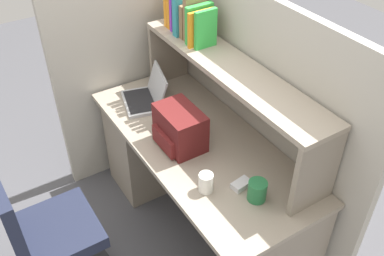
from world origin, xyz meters
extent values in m
plane|color=#4C4C51|center=(0.00, 0.00, 0.00)|extent=(8.00, 8.00, 0.00)
cube|color=gray|center=(0.00, 0.00, 0.71)|extent=(1.60, 0.70, 0.03)
cube|color=gray|center=(-0.55, 0.00, 0.35)|extent=(0.40, 0.64, 0.70)
cube|color=#B2ADA0|center=(0.00, 0.38, 0.78)|extent=(1.84, 0.05, 1.55)
cube|color=#B2ADA0|center=(-0.85, -0.05, 0.78)|extent=(0.05, 1.06, 1.55)
cube|color=gray|center=(-0.70, 0.20, 0.94)|extent=(0.03, 0.28, 0.42)
cube|color=gray|center=(0.70, 0.20, 0.94)|extent=(0.03, 0.28, 0.42)
cube|color=gray|center=(0.00, 0.20, 1.17)|extent=(1.44, 0.28, 0.03)
cube|color=orange|center=(-0.61, 0.20, 1.33)|extent=(0.03, 0.14, 0.29)
cube|color=orange|center=(-0.57, 0.20, 1.32)|extent=(0.03, 0.13, 0.27)
cube|color=purple|center=(-0.53, 0.20, 1.30)|extent=(0.02, 0.14, 0.25)
cube|color=black|center=(-0.50, 0.21, 1.32)|extent=(0.03, 0.15, 0.27)
cube|color=teal|center=(-0.46, 0.20, 1.30)|extent=(0.04, 0.17, 0.24)
cube|color=olive|center=(-0.41, 0.20, 1.28)|extent=(0.03, 0.15, 0.20)
cube|color=olive|center=(-0.37, 0.21, 1.31)|extent=(0.04, 0.15, 0.27)
cube|color=green|center=(-0.32, 0.20, 1.29)|extent=(0.04, 0.17, 0.23)
cube|color=orange|center=(-0.28, 0.19, 1.29)|extent=(0.02, 0.17, 0.21)
cube|color=green|center=(-0.25, 0.20, 1.29)|extent=(0.03, 0.14, 0.23)
cube|color=#B7BABF|center=(-0.53, -0.11, 0.74)|extent=(0.36, 0.29, 0.02)
cube|color=black|center=(-0.53, -0.12, 0.75)|extent=(0.31, 0.24, 0.00)
cube|color=#B7BABF|center=(-0.50, 0.00, 0.85)|extent=(0.32, 0.15, 0.19)
cube|color=#3F72CC|center=(-0.50, 0.00, 0.85)|extent=(0.28, 0.12, 0.16)
cube|color=#591919|center=(-0.04, -0.10, 0.85)|extent=(0.30, 0.20, 0.23)
cube|color=maroon|center=(-0.04, -0.21, 0.79)|extent=(0.22, 0.04, 0.11)
cube|color=silver|center=(0.42, -0.01, 0.75)|extent=(0.07, 0.11, 0.03)
cylinder|color=white|center=(0.35, -0.18, 0.78)|extent=(0.08, 0.08, 0.11)
cylinder|color=#26723F|center=(0.53, 0.00, 0.79)|extent=(0.10, 0.10, 0.11)
cylinder|color=#262628|center=(-0.05, -0.90, 0.24)|extent=(0.05, 0.05, 0.41)
cube|color=#1E2338|center=(-0.05, -0.90, 0.45)|extent=(0.44, 0.44, 0.08)
cube|color=#1E2338|center=(-0.04, -1.10, 0.71)|extent=(0.40, 0.07, 0.44)
camera|label=1|loc=(1.64, -1.08, 2.38)|focal=40.85mm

